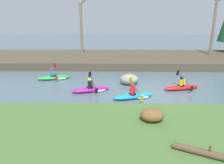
# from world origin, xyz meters

# --- Properties ---
(ground_plane) EXTENTS (90.00, 90.00, 0.00)m
(ground_plane) POSITION_xyz_m (0.00, 0.00, 0.00)
(ground_plane) COLOR #4C606B
(riverbank_near) EXTENTS (44.00, 7.30, 0.67)m
(riverbank_near) POSITION_xyz_m (0.00, -6.67, 0.34)
(riverbank_near) COLOR #476B33
(riverbank_near) RESTS_ON ground
(riverbank_far) EXTENTS (44.00, 8.21, 0.76)m
(riverbank_far) POSITION_xyz_m (0.00, 10.24, 0.38)
(riverbank_far) COLOR #4C4233
(riverbank_far) RESTS_ON ground
(bare_tree_upstream) EXTENTS (4.06, 4.01, 7.41)m
(bare_tree_upstream) POSITION_xyz_m (-5.92, 11.71, 4.25)
(bare_tree_upstream) COLOR #7A664C
(bare_tree_upstream) RESTS_ON riverbank_far
(bare_tree_mid_upstream) EXTENTS (4.26, 4.21, 7.79)m
(bare_tree_mid_upstream) POSITION_xyz_m (8.70, 11.09, 4.43)
(bare_tree_mid_upstream) COLOR #7A664C
(bare_tree_mid_upstream) RESTS_ON riverbank_far
(shrub_clump_nearest) EXTENTS (1.06, 0.88, 0.57)m
(shrub_clump_nearest) POSITION_xyz_m (-0.41, -4.97, 0.96)
(shrub_clump_nearest) COLOR brown
(shrub_clump_nearest) RESTS_ON riverbank_near
(kayaker_lead) EXTENTS (2.78, 2.04, 1.20)m
(kayaker_lead) POSITION_xyz_m (2.70, 1.12, 0.22)
(kayaker_lead) COLOR red
(kayaker_lead) RESTS_ON ground
(kayaker_middle) EXTENTS (2.76, 2.02, 1.20)m
(kayaker_middle) POSITION_xyz_m (-0.80, -0.63, 0.20)
(kayaker_middle) COLOR #1993D6
(kayaker_middle) RESTS_ON ground
(kayaker_trailing) EXTENTS (2.75, 2.01, 1.20)m
(kayaker_trailing) POSITION_xyz_m (-3.65, 0.61, 0.20)
(kayaker_trailing) COLOR #C61999
(kayaker_trailing) RESTS_ON ground
(kayaker_far_back) EXTENTS (2.76, 2.03, 1.20)m
(kayaker_far_back) POSITION_xyz_m (-7.04, 3.52, 0.20)
(kayaker_far_back) COLOR green
(kayaker_far_back) RESTS_ON ground
(boulder_midstream) EXTENTS (1.44, 1.13, 0.81)m
(boulder_midstream) POSITION_xyz_m (-0.98, 2.30, 0.41)
(boulder_midstream) COLOR gray
(boulder_midstream) RESTS_ON ground
(driftwood_log) EXTENTS (1.89, 1.07, 0.44)m
(driftwood_log) POSITION_xyz_m (0.90, -7.45, 0.79)
(driftwood_log) COLOR brown
(driftwood_log) RESTS_ON riverbank_near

